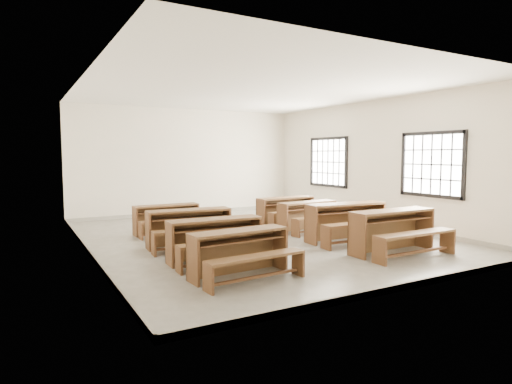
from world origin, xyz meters
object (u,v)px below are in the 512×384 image
desk_set_0 (241,250)px  desk_set_1 (216,237)px  desk_set_7 (287,209)px  desk_set_3 (167,217)px  desk_set_4 (394,228)px  desk_set_6 (309,214)px  desk_set_5 (347,219)px  desk_set_2 (190,225)px

desk_set_0 → desk_set_1: desk_set_1 is taller
desk_set_7 → desk_set_3: bearing=172.0°
desk_set_0 → desk_set_1: (0.06, 1.03, 0.02)m
desk_set_4 → desk_set_7: desk_set_4 is taller
desk_set_0 → desk_set_3: 3.93m
desk_set_1 → desk_set_3: (0.06, 2.90, -0.04)m
desk_set_0 → desk_set_6: bearing=35.6°
desk_set_1 → desk_set_4: 3.30m
desk_set_5 → desk_set_7: desk_set_5 is taller
desk_set_2 → desk_set_3: 1.60m
desk_set_3 → desk_set_5: bearing=-42.3°
desk_set_3 → desk_set_7: bearing=-6.1°
desk_set_6 → desk_set_4: bearing=-95.1°
desk_set_2 → desk_set_6: desk_set_2 is taller
desk_set_5 → desk_set_6: 1.38m
desk_set_6 → desk_set_5: bearing=-95.8°
desk_set_0 → desk_set_7: size_ratio=0.99×
desk_set_1 → desk_set_4: bearing=-16.8°
desk_set_1 → desk_set_5: (3.11, 0.22, 0.04)m
desk_set_0 → desk_set_1: 1.03m
desk_set_4 → desk_set_7: (0.04, 3.66, -0.05)m
desk_set_1 → desk_set_4: (3.13, -1.05, 0.04)m
desk_set_4 → desk_set_2: bearing=142.9°
desk_set_1 → desk_set_7: (3.17, 2.62, -0.01)m
desk_set_2 → desk_set_1: bearing=-86.4°
desk_set_5 → desk_set_7: 2.40m
desk_set_0 → desk_set_5: 3.40m
desk_set_1 → desk_set_5: size_ratio=0.90×
desk_set_1 → desk_set_3: desk_set_1 is taller
desk_set_7 → desk_set_2: bearing=-160.2°
desk_set_3 → desk_set_6: 3.33m
desk_set_0 → desk_set_6: 4.12m
desk_set_6 → desk_set_7: 1.02m
desk_set_2 → desk_set_7: bearing=27.0°
desk_set_3 → desk_set_4: bearing=-53.1°
desk_set_2 → desk_set_7: (3.15, 1.31, -0.02)m
desk_set_7 → desk_set_0: bearing=-134.4°
desk_set_6 → desk_set_3: bearing=151.7°
desk_set_2 → desk_set_5: size_ratio=0.93×
desk_set_2 → desk_set_4: desk_set_4 is taller
desk_set_1 → desk_set_3: bearing=90.5°
desk_set_2 → desk_set_5: 3.28m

